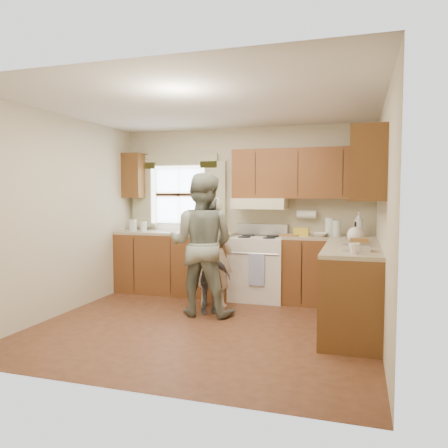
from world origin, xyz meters
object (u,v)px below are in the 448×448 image
(woman_left, at_px, (212,252))
(woman_right, at_px, (202,244))
(child, at_px, (210,278))
(stove, at_px, (258,267))

(woman_left, distance_m, woman_right, 0.42)
(woman_left, bearing_deg, child, 102.79)
(woman_left, xyz_separation_m, child, (0.08, -0.34, -0.30))
(woman_left, bearing_deg, woman_right, 88.18)
(stove, relative_size, woman_right, 0.60)
(stove, relative_size, woman_left, 0.72)
(stove, height_order, child, stove)
(woman_left, bearing_deg, stove, -130.92)
(woman_right, height_order, child, woman_right)
(woman_right, bearing_deg, woman_left, -92.94)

